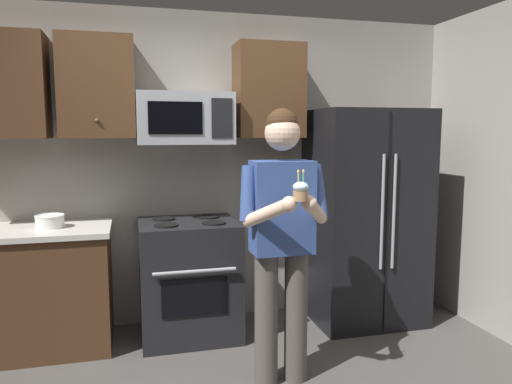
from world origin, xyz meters
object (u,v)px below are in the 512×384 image
(refrigerator, at_px, (365,217))
(bowl_large_white, at_px, (50,221))
(cupcake, at_px, (301,191))
(oven_range, at_px, (189,278))
(microwave, at_px, (185,119))
(person, at_px, (282,232))

(refrigerator, distance_m, bowl_large_white, 2.51)
(cupcake, bearing_deg, oven_range, 111.61)
(cupcake, bearing_deg, bowl_large_white, 140.36)
(oven_range, xyz_separation_m, bowl_large_white, (-1.01, 0.01, 0.51))
(microwave, distance_m, cupcake, 1.49)
(oven_range, distance_m, cupcake, 1.56)
(oven_range, distance_m, refrigerator, 1.56)
(microwave, xyz_separation_m, cupcake, (0.48, -1.34, -0.43))
(bowl_large_white, height_order, person, person)
(oven_range, relative_size, microwave, 1.26)
(cupcake, bearing_deg, refrigerator, 49.42)
(bowl_large_white, bearing_deg, refrigerator, -1.17)
(refrigerator, xyz_separation_m, bowl_large_white, (-2.51, 0.05, 0.07))
(refrigerator, bearing_deg, bowl_large_white, 178.83)
(microwave, bearing_deg, bowl_large_white, -173.91)
(bowl_large_white, relative_size, cupcake, 1.19)
(bowl_large_white, distance_m, person, 1.75)
(cupcake, bearing_deg, microwave, 109.85)
(oven_range, bearing_deg, bowl_large_white, 179.33)
(oven_range, bearing_deg, microwave, 89.98)
(bowl_large_white, bearing_deg, person, -31.30)
(person, bearing_deg, oven_range, 118.44)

